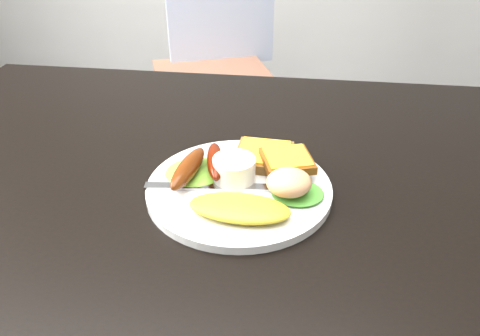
# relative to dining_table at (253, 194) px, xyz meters

# --- Properties ---
(dining_table) EXTENTS (1.20, 0.80, 0.04)m
(dining_table) POSITION_rel_dining_table_xyz_m (0.00, 0.00, 0.00)
(dining_table) COLOR black
(dining_table) RESTS_ON ground
(dining_chair) EXTENTS (0.55, 0.55, 0.05)m
(dining_chair) POSITION_rel_dining_table_xyz_m (-0.26, 1.11, -0.28)
(dining_chair) COLOR #B37558
(dining_chair) RESTS_ON ground
(person) EXTENTS (0.63, 0.53, 1.48)m
(person) POSITION_rel_dining_table_xyz_m (-0.35, 0.74, 0.01)
(person) COLOR navy
(person) RESTS_ON ground
(plate) EXTENTS (0.25, 0.25, 0.01)m
(plate) POSITION_rel_dining_table_xyz_m (-0.02, -0.03, 0.03)
(plate) COLOR white
(plate) RESTS_ON dining_table
(lettuce_left) EXTENTS (0.10, 0.10, 0.01)m
(lettuce_left) POSITION_rel_dining_table_xyz_m (-0.08, -0.01, 0.04)
(lettuce_left) COLOR #649C1C
(lettuce_left) RESTS_ON plate
(lettuce_right) EXTENTS (0.08, 0.07, 0.01)m
(lettuce_right) POSITION_rel_dining_table_xyz_m (0.06, -0.04, 0.04)
(lettuce_right) COLOR #3C8D32
(lettuce_right) RESTS_ON plate
(omelette) EXTENTS (0.13, 0.07, 0.02)m
(omelette) POSITION_rel_dining_table_xyz_m (-0.01, -0.09, 0.04)
(omelette) COLOR gold
(omelette) RESTS_ON plate
(sausage_a) EXTENTS (0.04, 0.11, 0.03)m
(sausage_a) POSITION_rel_dining_table_xyz_m (-0.08, -0.02, 0.05)
(sausage_a) COLOR #5A230C
(sausage_a) RESTS_ON lettuce_left
(sausage_b) EXTENTS (0.04, 0.10, 0.02)m
(sausage_b) POSITION_rel_dining_table_xyz_m (-0.05, -0.00, 0.05)
(sausage_b) COLOR #5D0F02
(sausage_b) RESTS_ON lettuce_left
(ramekin) EXTENTS (0.07, 0.07, 0.03)m
(ramekin) POSITION_rel_dining_table_xyz_m (-0.02, -0.02, 0.05)
(ramekin) COLOR white
(ramekin) RESTS_ON plate
(toast_a) EXTENTS (0.08, 0.08, 0.01)m
(toast_a) POSITION_rel_dining_table_xyz_m (0.01, 0.04, 0.04)
(toast_a) COLOR brown
(toast_a) RESTS_ON plate
(toast_b) EXTENTS (0.08, 0.08, 0.01)m
(toast_b) POSITION_rel_dining_table_xyz_m (0.04, 0.01, 0.05)
(toast_b) COLOR brown
(toast_b) RESTS_ON toast_a
(potato_salad) EXTENTS (0.07, 0.07, 0.03)m
(potato_salad) POSITION_rel_dining_table_xyz_m (0.05, -0.05, 0.06)
(potato_salad) COLOR beige
(potato_salad) RESTS_ON lettuce_right
(fork) EXTENTS (0.17, 0.03, 0.00)m
(fork) POSITION_rel_dining_table_xyz_m (-0.05, -0.04, 0.03)
(fork) COLOR #ADAFB7
(fork) RESTS_ON plate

